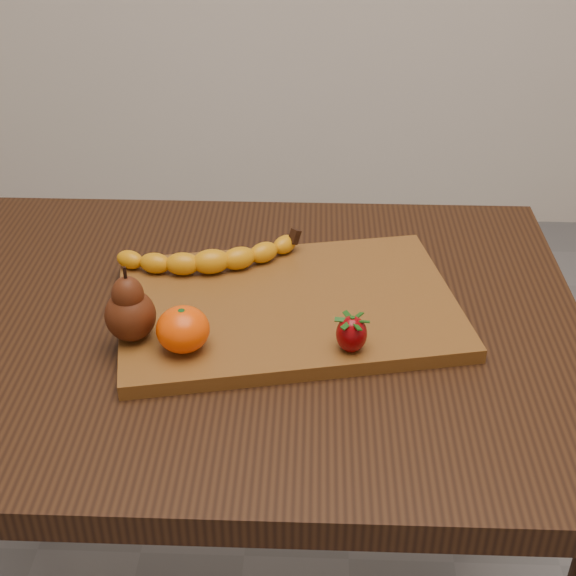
{
  "coord_description": "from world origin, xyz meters",
  "views": [
    {
      "loc": [
        0.13,
        -0.89,
        1.38
      ],
      "look_at": [
        0.1,
        0.01,
        0.8
      ],
      "focal_mm": 50.0,
      "sensor_mm": 36.0,
      "label": 1
    }
  ],
  "objects_px": {
    "table": "(217,374)",
    "cutting_board": "(288,307)",
    "pear": "(129,303)",
    "mandarin": "(183,329)"
  },
  "relations": [
    {
      "from": "pear",
      "to": "mandarin",
      "type": "distance_m",
      "value": 0.08
    },
    {
      "from": "table",
      "to": "cutting_board",
      "type": "distance_m",
      "value": 0.15
    },
    {
      "from": "table",
      "to": "cutting_board",
      "type": "xyz_separation_m",
      "value": [
        0.1,
        0.01,
        0.11
      ]
    },
    {
      "from": "table",
      "to": "cutting_board",
      "type": "relative_size",
      "value": 2.22
    },
    {
      "from": "cutting_board",
      "to": "pear",
      "type": "distance_m",
      "value": 0.22
    },
    {
      "from": "cutting_board",
      "to": "mandarin",
      "type": "bearing_deg",
      "value": -149.56
    },
    {
      "from": "cutting_board",
      "to": "table",
      "type": "bearing_deg",
      "value": 176.66
    },
    {
      "from": "mandarin",
      "to": "table",
      "type": "bearing_deg",
      "value": 75.8
    },
    {
      "from": "pear",
      "to": "table",
      "type": "bearing_deg",
      "value": 38.8
    },
    {
      "from": "cutting_board",
      "to": "pear",
      "type": "xyz_separation_m",
      "value": [
        -0.19,
        -0.09,
        0.06
      ]
    }
  ]
}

